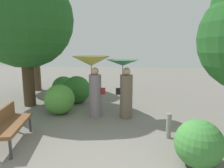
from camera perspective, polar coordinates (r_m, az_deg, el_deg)
ground_plane at (r=4.14m, az=-4.04°, el=-21.53°), size 40.00×40.00×0.00m
person_left at (r=6.34m, az=-5.52°, el=3.27°), size 1.19×1.19×1.93m
person_right at (r=6.21m, az=3.62°, el=0.85°), size 0.99×0.99×1.83m
park_bench at (r=5.17m, az=-27.18°, el=-9.77°), size 0.77×1.57×0.83m
tree_near_left at (r=8.24m, az=-23.80°, el=18.40°), size 3.51×3.51×5.47m
tree_mid_left at (r=11.21m, az=-21.49°, el=15.92°), size 3.14×3.14×5.28m
bush_path_left at (r=6.91m, az=-14.64°, el=-4.24°), size 1.00×1.00×1.00m
bush_path_right at (r=8.16m, az=-9.93°, el=-1.58°), size 1.09×1.09×1.09m
bush_behind_bench at (r=4.17m, az=23.35°, el=-15.23°), size 0.89×0.89×0.89m
bush_far_side at (r=8.88m, az=-13.55°, el=-1.07°), size 0.99×0.99×0.99m
path_marker_post at (r=5.18m, az=15.75°, el=-11.35°), size 0.12×0.12×0.62m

